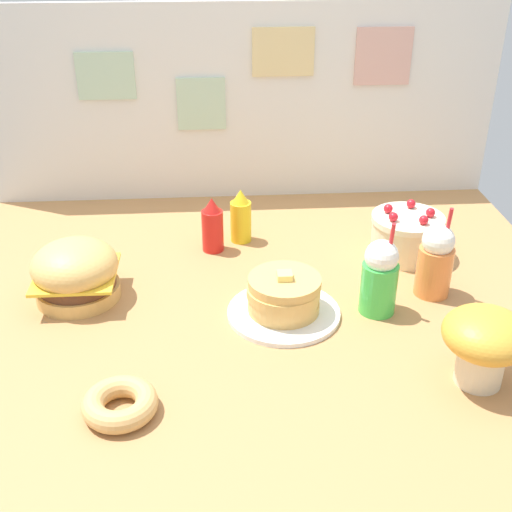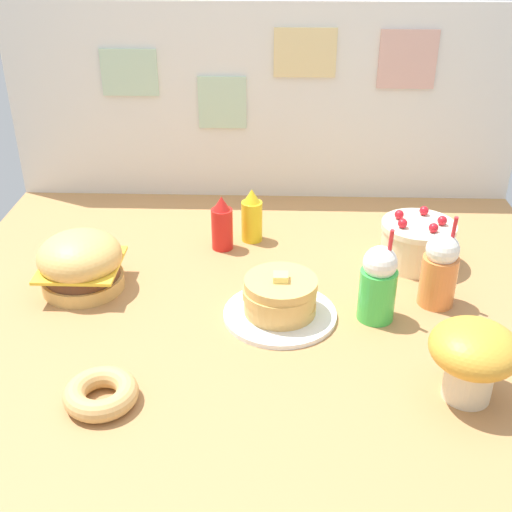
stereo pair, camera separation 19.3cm
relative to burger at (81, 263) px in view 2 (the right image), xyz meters
The scene contains 11 objects.
ground_plane 0.63m from the burger, 16.04° to the right, with size 2.15×2.00×0.02m, color #B27F4C.
back_wall 1.06m from the burger, 54.13° to the left, with size 2.15×0.04×0.82m.
burger is the anchor object (origin of this frame).
pancake_stack 0.69m from the burger, 12.76° to the right, with size 0.36×0.36×0.16m.
layer_cake 1.18m from the burger, 10.48° to the left, with size 0.27×0.27×0.19m.
ketchup_bottle 0.55m from the burger, 34.22° to the left, with size 0.08×0.08×0.21m.
mustard_bottle 0.68m from the burger, 34.00° to the left, with size 0.08×0.08×0.21m.
cream_soda_cup 0.98m from the burger, ahead, with size 0.12×0.12×0.32m.
orange_float_cup 1.18m from the burger, ahead, with size 0.12×0.12×0.32m.
donut_pink_glaze 0.61m from the burger, 70.71° to the right, with size 0.20×0.20×0.06m.
mushroom_stool 1.28m from the burger, 23.79° to the right, with size 0.23×0.23×0.22m.
Camera 2 is at (0.06, -1.72, 1.17)m, focal length 45.95 mm.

